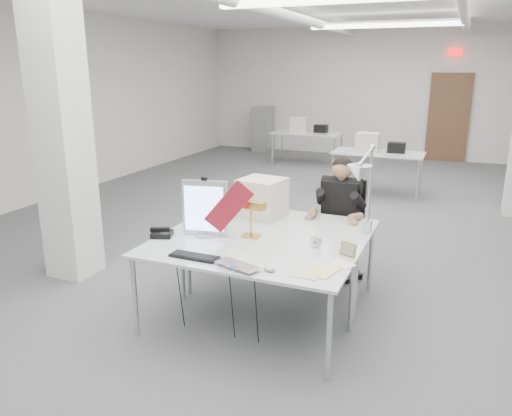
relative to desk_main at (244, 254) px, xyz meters
The scene contains 23 objects.
room_shell 2.80m from the desk_main, 89.21° to the left, with size 10.04×14.04×3.24m.
desk_main is the anchor object (origin of this frame).
desk_second 0.90m from the desk_main, 90.00° to the left, with size 1.80×0.90×0.03m, color silver.
bg_desk_a 5.50m from the desk_main, 87.92° to the left, with size 1.60×0.80×0.03m, color silver.
bg_desk_b 7.91m from the desk_main, 103.16° to the left, with size 1.60×0.80×0.03m, color silver.
filing_cabinet 9.80m from the desk_main, 110.93° to the left, with size 0.45×0.55×1.20m, color gray.
office_chair 1.62m from the desk_main, 73.52° to the left, with size 0.58×0.58×1.19m, color black, non-canonical shape.
seated_person 1.57m from the desk_main, 73.00° to the left, with size 0.46×0.57×0.86m, color black, non-canonical shape.
monitor 0.63m from the desk_main, 152.01° to the left, with size 0.41×0.04×0.51m, color silver.
pennant 0.46m from the desk_main, 136.51° to the left, with size 0.47×0.01×0.19m, color maroon.
keyboard 0.42m from the desk_main, 140.44° to the right, with size 0.41×0.14×0.02m, color black.
laptop 0.38m from the desk_main, 78.75° to the right, with size 0.37×0.24×0.03m, color #A6A6AB.
mouse 0.45m from the desk_main, 40.62° to the right, with size 0.10×0.06×0.04m, color #A5A6AA.
bankers_lamp 0.43m from the desk_main, 104.53° to the left, with size 0.29×0.11×0.32m, color gold, non-canonical shape.
desk_phone 0.85m from the desk_main, behind, with size 0.18×0.17×0.05m, color black.
picture_frame_left 0.80m from the desk_main, 151.49° to the left, with size 0.13×0.01×0.10m, color #AC954A.
picture_frame_right 0.86m from the desk_main, 17.28° to the left, with size 0.14×0.01×0.11m, color #AF844B.
desk_clock 0.63m from the desk_main, 33.87° to the left, with size 0.10×0.10×0.03m, color #A3A3A8.
paper_stack_a 0.64m from the desk_main, 16.49° to the right, with size 0.21×0.29×0.01m, color silver.
paper_stack_b 0.72m from the desk_main, 11.20° to the right, with size 0.20×0.27×0.01m, color #F6ED93.
paper_stack_c 0.81m from the desk_main, ahead, with size 0.20×0.14×0.01m, color white.
beige_monitor 1.06m from the desk_main, 103.65° to the left, with size 0.42×0.40×0.40m, color beige.
architect_lamp 1.18m from the desk_main, 37.75° to the left, with size 0.25×0.74×0.95m, color silver, non-canonical shape.
Camera 1 is at (1.59, -6.05, 2.25)m, focal length 35.00 mm.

